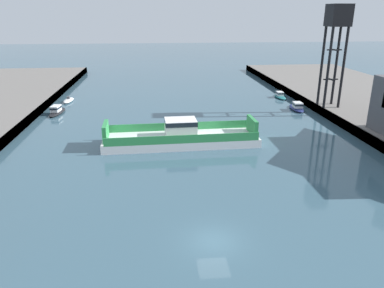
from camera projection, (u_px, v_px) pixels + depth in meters
The scene contains 7 objects.
ground_plane at pixel (214, 241), 28.98m from camera, with size 400.00×400.00×0.00m, color #385666.
chain_ferry at pixel (181, 137), 50.08m from camera, with size 20.98×6.49×3.48m.
moored_boat_near_left at pixel (57, 111), 65.17m from camera, with size 2.58×6.56×1.57m.
moored_boat_near_right at pixel (68, 100), 74.10m from camera, with size 1.89×4.93×1.10m.
moored_boat_mid_right at pixel (297, 107), 67.97m from camera, with size 2.50×6.12×1.46m.
moored_boat_far_left at pixel (280, 96), 77.64m from camera, with size 1.81×5.16×1.25m.
crane_tower at pixel (337, 27), 60.58m from camera, with size 3.37×3.37×16.82m.
Camera 1 is at (-4.19, -24.43, 16.94)m, focal length 34.61 mm.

